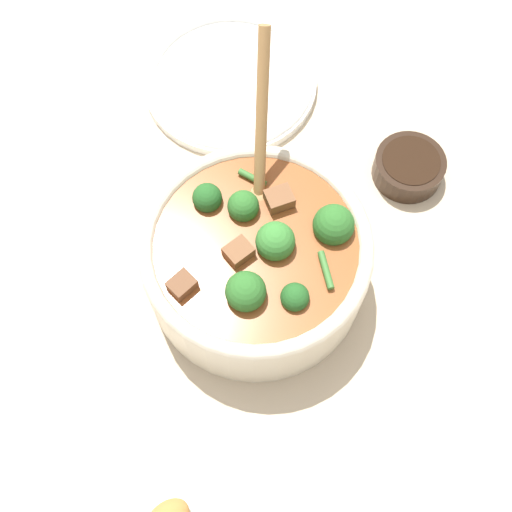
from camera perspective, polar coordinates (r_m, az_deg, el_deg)
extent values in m
plane|color=#C6B293|center=(0.73, 0.00, -2.00)|extent=(4.00, 4.00, 0.00)
cylinder|color=beige|center=(0.69, 0.00, -0.60)|extent=(0.24, 0.24, 0.09)
torus|color=beige|center=(0.65, 0.00, 0.96)|extent=(0.24, 0.24, 0.02)
cylinder|color=brown|center=(0.68, 0.00, -0.01)|extent=(0.22, 0.22, 0.06)
sphere|color=#235B23|center=(0.63, 3.85, -3.43)|extent=(0.03, 0.03, 0.03)
cylinder|color=#6B9956|center=(0.64, 3.74, -4.09)|extent=(0.01, 0.01, 0.01)
sphere|color=#235B23|center=(0.67, -4.36, 5.18)|extent=(0.03, 0.03, 0.03)
cylinder|color=#6B9956|center=(0.69, -4.23, 4.25)|extent=(0.01, 0.01, 0.01)
sphere|color=#387F33|center=(0.64, 1.73, 1.32)|extent=(0.04, 0.04, 0.04)
cylinder|color=#6B9956|center=(0.67, 1.66, 0.23)|extent=(0.01, 0.01, 0.02)
sphere|color=#2D6B28|center=(0.62, -0.92, -3.17)|extent=(0.04, 0.04, 0.04)
cylinder|color=#6B9956|center=(0.65, -0.89, -4.11)|extent=(0.01, 0.01, 0.02)
sphere|color=#2D6B28|center=(0.66, -1.14, 4.45)|extent=(0.03, 0.03, 0.03)
cylinder|color=#6B9956|center=(0.68, -1.10, 3.48)|extent=(0.01, 0.01, 0.01)
sphere|color=#2D6B28|center=(0.66, 6.91, 2.76)|extent=(0.04, 0.04, 0.04)
cylinder|color=#6B9956|center=(0.68, 6.62, 1.58)|extent=(0.02, 0.02, 0.02)
cube|color=brown|center=(0.67, 2.07, 5.00)|extent=(0.03, 0.03, 0.02)
cube|color=brown|center=(0.63, -6.69, -2.46)|extent=(0.03, 0.03, 0.02)
cube|color=brown|center=(0.64, -1.74, 0.52)|extent=(0.03, 0.03, 0.02)
cylinder|color=#3D7533|center=(0.64, 6.23, -1.25)|extent=(0.04, 0.02, 0.01)
cylinder|color=#3D7533|center=(0.68, -0.33, 6.98)|extent=(0.03, 0.02, 0.01)
ellipsoid|color=#A87A47|center=(0.68, 0.26, 5.39)|extent=(0.04, 0.03, 0.01)
cylinder|color=#A87A47|center=(0.65, 0.50, 12.29)|extent=(0.09, 0.07, 0.15)
cylinder|color=black|center=(0.80, 13.40, 7.67)|extent=(0.08, 0.08, 0.03)
cylinder|color=black|center=(0.80, 13.57, 8.09)|extent=(0.07, 0.07, 0.01)
cylinder|color=white|center=(0.87, -2.28, 15.17)|extent=(0.23, 0.23, 0.01)
torus|color=white|center=(0.87, -2.29, 15.43)|extent=(0.22, 0.22, 0.01)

